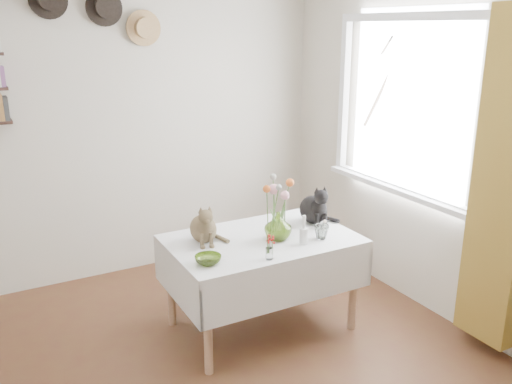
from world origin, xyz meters
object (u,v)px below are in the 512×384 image
dining_table (262,261)px  flower_vase (278,226)px  black_cat (314,202)px  tabby_cat (203,222)px

dining_table → flower_vase: 0.29m
black_cat → flower_vase: (-0.40, -0.16, -0.06)m
tabby_cat → black_cat: (0.86, -0.05, 0.01)m
dining_table → flower_vase: bearing=-41.3°
dining_table → black_cat: (0.48, 0.09, 0.32)m
tabby_cat → black_cat: black_cat is taller
flower_vase → tabby_cat: bearing=155.4°
tabby_cat → black_cat: 0.86m
black_cat → flower_vase: 0.43m
tabby_cat → dining_table: bearing=-7.4°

